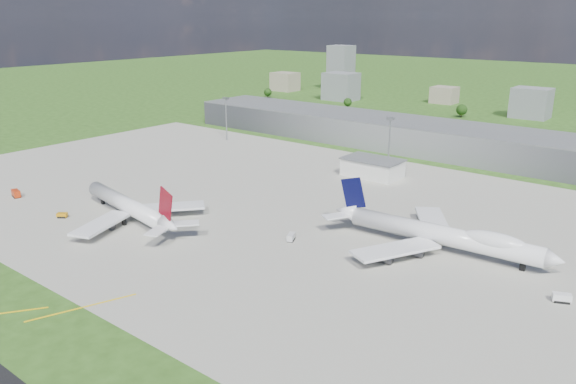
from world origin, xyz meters
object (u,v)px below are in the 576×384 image
Objects in this scene: airliner_red_twin at (130,207)px; crash_tender at (16,194)px; van_white_near at (291,237)px; van_white_far at (562,298)px; tug_yellow at (62,215)px; airliner_blue_quad at (442,235)px.

crash_tender is (-60.22, -13.00, -3.48)m from airliner_red_twin.
van_white_far reaches higher than van_white_near.
tug_yellow is 169.34m from van_white_far.
crash_tender reaches higher than van_white_near.
van_white_far is at bearing -157.09° from airliner_red_twin.
van_white_near is 0.97× the size of van_white_far.
van_white_far is (81.98, 11.13, 0.03)m from van_white_near.
van_white_near is at bearing 164.07° from van_white_far.
van_white_near reaches higher than tug_yellow.
crash_tender is 37.98m from tug_yellow.
airliner_blue_quad is 18.00× the size of tug_yellow.
van_white_far is at bearing -106.62° from van_white_near.
van_white_far is at bearing -21.93° from tug_yellow.
tug_yellow is at bearing 10.83° from crash_tender.
tug_yellow is 0.84× the size of van_white_near.
tug_yellow is (37.94, -1.53, -0.55)m from crash_tender.
van_white_near is (80.73, 35.77, 0.25)m from tug_yellow.
crash_tender reaches higher than tug_yellow.
tug_yellow is at bearing 89.55° from van_white_near.
airliner_red_twin is 62.31m from van_white_near.
van_white_near is (-42.99, -23.16, -4.26)m from airliner_blue_quad.
crash_tender is at bearing -163.61° from airliner_blue_quad.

